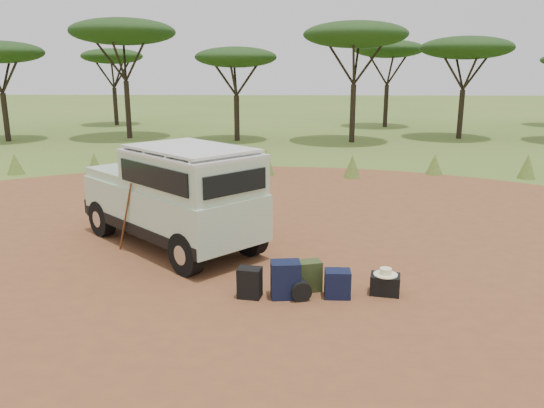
{
  "coord_description": "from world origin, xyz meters",
  "views": [
    {
      "loc": [
        0.91,
        -9.76,
        3.64
      ],
      "look_at": [
        0.52,
        0.63,
        1.0
      ],
      "focal_mm": 35.0,
      "sensor_mm": 36.0,
      "label": 1
    }
  ],
  "objects_px": {
    "duffel_navy": "(337,284)",
    "hard_case": "(385,284)",
    "safari_vehicle": "(175,198)",
    "backpack_olive": "(309,276)",
    "backpack_black": "(250,283)",
    "backpack_navy": "(285,280)",
    "walking_staff": "(125,217)"
  },
  "relations": [
    {
      "from": "safari_vehicle",
      "to": "hard_case",
      "type": "relative_size",
      "value": 9.19
    },
    {
      "from": "backpack_olive",
      "to": "hard_case",
      "type": "xyz_separation_m",
      "value": [
        1.26,
        -0.1,
        -0.09
      ]
    },
    {
      "from": "walking_staff",
      "to": "duffel_navy",
      "type": "relative_size",
      "value": 3.3
    },
    {
      "from": "backpack_olive",
      "to": "hard_case",
      "type": "distance_m",
      "value": 1.26
    },
    {
      "from": "walking_staff",
      "to": "duffel_navy",
      "type": "height_order",
      "value": "walking_staff"
    },
    {
      "from": "backpack_black",
      "to": "backpack_olive",
      "type": "bearing_deg",
      "value": 28.65
    },
    {
      "from": "hard_case",
      "to": "duffel_navy",
      "type": "bearing_deg",
      "value": -157.35
    },
    {
      "from": "backpack_navy",
      "to": "duffel_navy",
      "type": "relative_size",
      "value": 1.32
    },
    {
      "from": "walking_staff",
      "to": "backpack_navy",
      "type": "distance_m",
      "value": 3.93
    },
    {
      "from": "safari_vehicle",
      "to": "walking_staff",
      "type": "relative_size",
      "value": 2.86
    },
    {
      "from": "safari_vehicle",
      "to": "backpack_olive",
      "type": "distance_m",
      "value": 3.62
    },
    {
      "from": "hard_case",
      "to": "backpack_olive",
      "type": "bearing_deg",
      "value": -172.96
    },
    {
      "from": "backpack_black",
      "to": "hard_case",
      "type": "xyz_separation_m",
      "value": [
        2.24,
        0.22,
        -0.09
      ]
    },
    {
      "from": "safari_vehicle",
      "to": "backpack_black",
      "type": "relative_size",
      "value": 8.64
    },
    {
      "from": "backpack_black",
      "to": "backpack_navy",
      "type": "distance_m",
      "value": 0.59
    },
    {
      "from": "backpack_navy",
      "to": "duffel_navy",
      "type": "bearing_deg",
      "value": -3.88
    },
    {
      "from": "safari_vehicle",
      "to": "hard_case",
      "type": "height_order",
      "value": "safari_vehicle"
    },
    {
      "from": "hard_case",
      "to": "backpack_navy",
      "type": "bearing_deg",
      "value": -161.75
    },
    {
      "from": "safari_vehicle",
      "to": "backpack_olive",
      "type": "xyz_separation_m",
      "value": [
        2.74,
        -2.23,
        -0.79
      ]
    },
    {
      "from": "hard_case",
      "to": "safari_vehicle",
      "type": "bearing_deg",
      "value": 161.37
    },
    {
      "from": "backpack_olive",
      "to": "duffel_navy",
      "type": "distance_m",
      "value": 0.52
    },
    {
      "from": "duffel_navy",
      "to": "safari_vehicle",
      "type": "bearing_deg",
      "value": 142.41
    },
    {
      "from": "safari_vehicle",
      "to": "hard_case",
      "type": "xyz_separation_m",
      "value": [
        4.0,
        -2.33,
        -0.89
      ]
    },
    {
      "from": "backpack_olive",
      "to": "walking_staff",
      "type": "bearing_deg",
      "value": 135.66
    },
    {
      "from": "walking_staff",
      "to": "duffel_navy",
      "type": "xyz_separation_m",
      "value": [
        4.13,
        -2.09,
        -0.5
      ]
    },
    {
      "from": "walking_staff",
      "to": "hard_case",
      "type": "xyz_separation_m",
      "value": [
        4.93,
        -1.94,
        -0.57
      ]
    },
    {
      "from": "backpack_navy",
      "to": "backpack_olive",
      "type": "distance_m",
      "value": 0.5
    },
    {
      "from": "duffel_navy",
      "to": "hard_case",
      "type": "height_order",
      "value": "duffel_navy"
    },
    {
      "from": "walking_staff",
      "to": "duffel_navy",
      "type": "bearing_deg",
      "value": -82.58
    },
    {
      "from": "safari_vehicle",
      "to": "walking_staff",
      "type": "distance_m",
      "value": 1.06
    },
    {
      "from": "backpack_black",
      "to": "backpack_navy",
      "type": "relative_size",
      "value": 0.83
    },
    {
      "from": "walking_staff",
      "to": "backpack_olive",
      "type": "relative_size",
      "value": 2.92
    }
  ]
}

